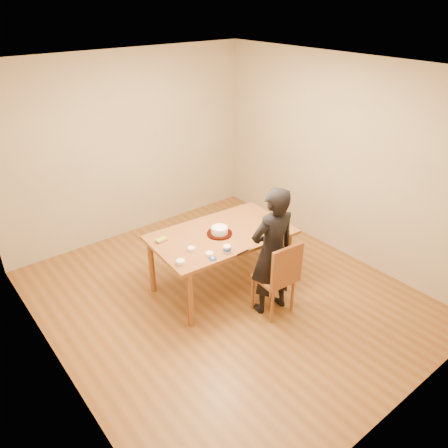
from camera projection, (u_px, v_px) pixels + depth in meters
room_shell at (207, 188)px, 5.03m from camera, size 4.00×4.50×2.70m
dining_table at (221, 235)px, 5.33m from camera, size 1.76×1.12×0.04m
dining_chair at (273, 278)px, 5.01m from camera, size 0.41×0.41×0.04m
cake_plate at (220, 234)px, 5.29m from camera, size 0.31×0.31×0.02m
cake at (219, 230)px, 5.26m from camera, size 0.20×0.20×0.06m
frosting_dome at (219, 227)px, 5.24m from camera, size 0.20×0.20×0.03m
frosting_tub at (227, 249)px, 4.92m from camera, size 0.09×0.09×0.08m
frosting_lid at (213, 259)px, 4.81m from camera, size 0.09×0.09×0.01m
frosting_dollop at (213, 258)px, 4.80m from camera, size 0.04×0.04×0.02m
ramekin_green at (209, 254)px, 4.85m from camera, size 0.09×0.09×0.04m
ramekin_yellow at (191, 249)px, 4.95m from camera, size 0.08×0.08×0.04m
ramekin_multi at (181, 262)px, 4.71m from camera, size 0.09×0.09×0.04m
candy_box_pink at (162, 241)px, 5.13m from camera, size 0.13×0.08×0.02m
candy_box_green at (161, 239)px, 5.12m from camera, size 0.14×0.08×0.02m
spatula at (243, 252)px, 4.92m from camera, size 0.17×0.02×0.01m
person at (272, 252)px, 4.88m from camera, size 0.62×0.45×1.56m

